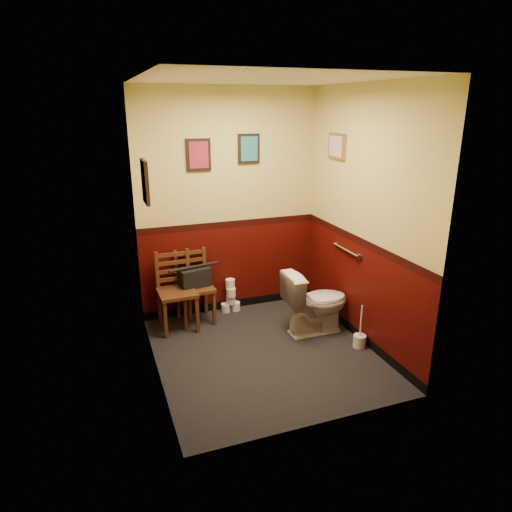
{
  "coord_description": "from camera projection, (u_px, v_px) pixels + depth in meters",
  "views": [
    {
      "loc": [
        -1.53,
        -3.95,
        2.48
      ],
      "look_at": [
        0.0,
        0.25,
        1.0
      ],
      "focal_mm": 32.0,
      "sensor_mm": 36.0,
      "label": 1
    }
  ],
  "objects": [
    {
      "name": "framed_print_back_b",
      "position": [
        249.0,
        149.0,
        5.31
      ],
      "size": [
        0.26,
        0.04,
        0.34
      ],
      "color": "black",
      "rests_on": "wall_back"
    },
    {
      "name": "wall_right",
      "position": [
        364.0,
        220.0,
        4.73
      ],
      "size": [
        0.0,
        2.4,
        2.7
      ],
      "primitive_type": "cube",
      "rotation": [
        1.57,
        0.0,
        -1.57
      ],
      "color": "#3A0704",
      "rests_on": "ground"
    },
    {
      "name": "ceiling",
      "position": [
        266.0,
        79.0,
        3.95
      ],
      "size": [
        2.2,
        2.4,
        0.0
      ],
      "primitive_type": "cube",
      "rotation": [
        3.14,
        0.0,
        0.0
      ],
      "color": "silver",
      "rests_on": "ground"
    },
    {
      "name": "framed_print_back_a",
      "position": [
        199.0,
        155.0,
        5.13
      ],
      "size": [
        0.28,
        0.04,
        0.36
      ],
      "color": "black",
      "rests_on": "wall_back"
    },
    {
      "name": "toilet",
      "position": [
        316.0,
        302.0,
        5.15
      ],
      "size": [
        0.75,
        0.42,
        0.73
      ],
      "primitive_type": "imported",
      "rotation": [
        0.0,
        0.0,
        1.56
      ],
      "color": "white",
      "rests_on": "floor"
    },
    {
      "name": "grab_bar",
      "position": [
        346.0,
        250.0,
        5.07
      ],
      "size": [
        0.05,
        0.56,
        0.06
      ],
      "color": "silver",
      "rests_on": "wall_right"
    },
    {
      "name": "wall_back",
      "position": [
        229.0,
        205.0,
        5.45
      ],
      "size": [
        2.2,
        0.0,
        2.7
      ],
      "primitive_type": "cube",
      "rotation": [
        1.57,
        0.0,
        0.0
      ],
      "color": "#3A0704",
      "rests_on": "ground"
    },
    {
      "name": "wall_left",
      "position": [
        149.0,
        240.0,
        4.02
      ],
      "size": [
        0.0,
        2.4,
        2.7
      ],
      "primitive_type": "cube",
      "rotation": [
        1.57,
        0.0,
        1.57
      ],
      "color": "#3A0704",
      "rests_on": "ground"
    },
    {
      "name": "framed_print_right",
      "position": [
        337.0,
        146.0,
        5.04
      ],
      "size": [
        0.04,
        0.34,
        0.28
      ],
      "color": "olive",
      "rests_on": "wall_right"
    },
    {
      "name": "toilet_brush",
      "position": [
        360.0,
        340.0,
        4.9
      ],
      "size": [
        0.14,
        0.14,
        0.49
      ],
      "color": "silver",
      "rests_on": "floor"
    },
    {
      "name": "chair_right",
      "position": [
        194.0,
        287.0,
        5.41
      ],
      "size": [
        0.42,
        0.42,
        0.87
      ],
      "rotation": [
        0.0,
        0.0,
        0.05
      ],
      "color": "#522F18",
      "rests_on": "floor"
    },
    {
      "name": "floor",
      "position": [
        264.0,
        353.0,
        4.8
      ],
      "size": [
        2.2,
        2.4,
        0.0
      ],
      "primitive_type": "cube",
      "color": "black",
      "rests_on": "ground"
    },
    {
      "name": "framed_print_left",
      "position": [
        145.0,
        182.0,
        3.96
      ],
      "size": [
        0.04,
        0.3,
        0.38
      ],
      "color": "black",
      "rests_on": "wall_left"
    },
    {
      "name": "chair_left",
      "position": [
        176.0,
        291.0,
        5.23
      ],
      "size": [
        0.43,
        0.43,
        0.9
      ],
      "rotation": [
        0.0,
        0.0,
        0.02
      ],
      "color": "#522F18",
      "rests_on": "floor"
    },
    {
      "name": "tp_stack",
      "position": [
        231.0,
        298.0,
        5.72
      ],
      "size": [
        0.25,
        0.15,
        0.43
      ],
      "color": "silver",
      "rests_on": "floor"
    },
    {
      "name": "handbag",
      "position": [
        195.0,
        277.0,
        5.33
      ],
      "size": [
        0.39,
        0.25,
        0.26
      ],
      "rotation": [
        0.0,
        0.0,
        0.22
      ],
      "color": "black",
      "rests_on": "chair_right"
    },
    {
      "name": "wall_front",
      "position": [
        324.0,
        269.0,
        3.31
      ],
      "size": [
        2.2,
        0.0,
        2.7
      ],
      "primitive_type": "cube",
      "rotation": [
        -1.57,
        0.0,
        0.0
      ],
      "color": "#3A0704",
      "rests_on": "ground"
    }
  ]
}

